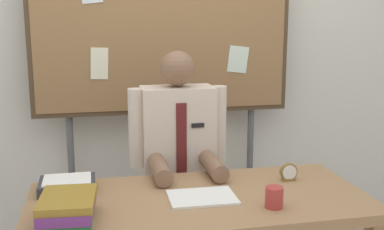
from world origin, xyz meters
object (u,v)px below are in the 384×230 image
Objects in this scene: open_notebook at (202,197)px; coffee_mug at (274,197)px; paper_tray at (67,185)px; book_stack at (68,208)px; bulletin_board at (163,29)px; desk_clock at (289,173)px; desk at (199,216)px; person at (178,179)px.

coffee_mug reaches higher than open_notebook.
book_stack is at bearing -87.19° from paper_tray.
desk_clock is (0.49, -0.90, -0.70)m from bulletin_board.
book_stack is 3.40× the size of desk_clock.
desk is 0.75× the size of bulletin_board.
person is at bearing 90.72° from open_notebook.
bulletin_board is at bearing 53.76° from paper_tray.
bulletin_board is (-0.00, 0.49, 0.83)m from person.
bulletin_board is 1.47m from book_stack.
desk is 1.14× the size of person.
book_stack is 0.60m from open_notebook.
open_notebook is at bearing -89.61° from bulletin_board.
open_notebook reaches higher than desk.
paper_tray is at bearing 175.27° from desk_clock.
desk is at bearing -165.35° from desk_clock.
open_notebook is at bearing 11.76° from book_stack.
paper_tray is at bearing -151.68° from person.
coffee_mug is at bearing -68.30° from person.
coffee_mug is 0.35× the size of paper_tray.
person is at bearing 90.00° from desk.
book_stack is 3.32× the size of coffee_mug.
desk_clock is at bearing 57.07° from coffee_mug.
book_stack reaches higher than coffee_mug.
book_stack is (-0.58, -1.17, -0.68)m from bulletin_board.
bulletin_board is at bearing 103.35° from coffee_mug.
book_stack is (-0.58, -0.14, 0.15)m from desk.
coffee_mug is at bearing -122.93° from desk_clock.
coffee_mug is at bearing -24.52° from paper_tray.
person is 4.42× the size of book_stack.
desk is 5.94× the size of paper_tray.
desk is 0.37m from coffee_mug.
bulletin_board is at bearing 63.77° from book_stack.
desk_clock is (1.06, 0.27, -0.01)m from book_stack.
person is at bearing -89.98° from bulletin_board.
desk is at bearing 13.79° from book_stack.
bulletin_board is 6.78× the size of open_notebook.
person is 14.70× the size of coffee_mug.
open_notebook is (0.01, -1.05, -0.73)m from bulletin_board.
desk is 0.61m from book_stack.
paper_tray is at bearing -126.24° from bulletin_board.
bulletin_board reaches higher than desk_clock.
person reaches higher than desk_clock.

